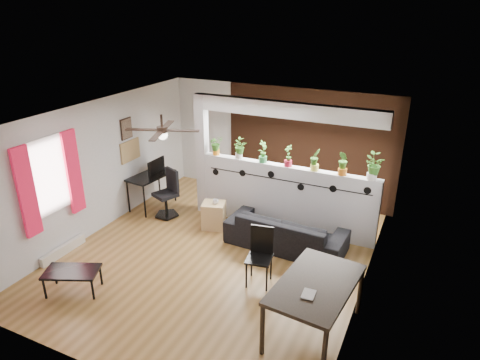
# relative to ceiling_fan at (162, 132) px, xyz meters

# --- Properties ---
(room_shell) EXTENTS (6.30, 7.10, 2.90)m
(room_shell) POSITION_rel_ceiling_fan_xyz_m (0.80, 0.30, -1.01)
(room_shell) COLOR brown
(room_shell) RESTS_ON ground
(partition_wall) EXTENTS (3.60, 0.18, 1.35)m
(partition_wall) POSITION_rel_ceiling_fan_xyz_m (1.60, 1.80, -1.64)
(partition_wall) COLOR #BCBCC1
(partition_wall) RESTS_ON ground
(ceiling_header) EXTENTS (3.60, 0.18, 0.30)m
(ceiling_header) POSITION_rel_ceiling_fan_xyz_m (1.60, 1.80, 0.14)
(ceiling_header) COLOR silver
(ceiling_header) RESTS_ON room_shell
(pier_column) EXTENTS (0.22, 0.20, 2.60)m
(pier_column) POSITION_rel_ceiling_fan_xyz_m (-0.31, 1.80, -1.01)
(pier_column) COLOR #BCBCC1
(pier_column) RESTS_ON ground
(brick_panel) EXTENTS (3.90, 0.05, 2.60)m
(brick_panel) POSITION_rel_ceiling_fan_xyz_m (1.60, 3.27, -1.01)
(brick_panel) COLOR brown
(brick_panel) RESTS_ON ground
(vine_decal) EXTENTS (3.31, 0.01, 0.30)m
(vine_decal) POSITION_rel_ceiling_fan_xyz_m (1.60, 1.70, -1.23)
(vine_decal) COLOR black
(vine_decal) RESTS_ON partition_wall
(window_assembly) EXTENTS (0.09, 1.30, 1.55)m
(window_assembly) POSITION_rel_ceiling_fan_xyz_m (-1.76, -0.90, -0.81)
(window_assembly) COLOR white
(window_assembly) RESTS_ON room_shell
(baseboard_heater) EXTENTS (0.08, 1.00, 0.18)m
(baseboard_heater) POSITION_rel_ceiling_fan_xyz_m (-1.74, -0.90, -2.22)
(baseboard_heater) COLOR silver
(baseboard_heater) RESTS_ON ground
(corkboard) EXTENTS (0.03, 0.60, 0.45)m
(corkboard) POSITION_rel_ceiling_fan_xyz_m (-1.78, 1.25, -0.96)
(corkboard) COLOR #967648
(corkboard) RESTS_ON room_shell
(framed_art) EXTENTS (0.03, 0.34, 0.44)m
(framed_art) POSITION_rel_ceiling_fan_xyz_m (-1.78, 1.20, -0.46)
(framed_art) COLOR #8C7259
(framed_art) RESTS_ON room_shell
(ceiling_fan) EXTENTS (1.19, 1.19, 0.43)m
(ceiling_fan) POSITION_rel_ceiling_fan_xyz_m (0.00, 0.00, 0.00)
(ceiling_fan) COLOR black
(ceiling_fan) RESTS_ON room_shell
(potted_plant_0) EXTENTS (0.25, 0.26, 0.41)m
(potted_plant_0) POSITION_rel_ceiling_fan_xyz_m (0.02, 1.80, -0.75)
(potted_plant_0) COLOR orange
(potted_plant_0) RESTS_ON partition_wall
(potted_plant_1) EXTENTS (0.26, 0.24, 0.41)m
(potted_plant_1) POSITION_rel_ceiling_fan_xyz_m (0.55, 1.80, -0.74)
(potted_plant_1) COLOR silver
(potted_plant_1) RESTS_ON partition_wall
(potted_plant_2) EXTENTS (0.24, 0.27, 0.44)m
(potted_plant_2) POSITION_rel_ceiling_fan_xyz_m (1.07, 1.80, -0.73)
(potted_plant_2) COLOR #308443
(potted_plant_2) RESTS_ON partition_wall
(potted_plant_3) EXTENTS (0.28, 0.27, 0.42)m
(potted_plant_3) POSITION_rel_ceiling_fan_xyz_m (1.60, 1.80, -0.74)
(potted_plant_3) COLOR red
(potted_plant_3) RESTS_ON partition_wall
(potted_plant_4) EXTENTS (0.28, 0.28, 0.43)m
(potted_plant_4) POSITION_rel_ceiling_fan_xyz_m (2.13, 1.80, -0.74)
(potted_plant_4) COLOR #E8E552
(potted_plant_4) RESTS_ON partition_wall
(potted_plant_5) EXTENTS (0.28, 0.30, 0.45)m
(potted_plant_5) POSITION_rel_ceiling_fan_xyz_m (2.65, 1.80, -0.72)
(potted_plant_5) COLOR orange
(potted_plant_5) RESTS_ON partition_wall
(potted_plant_6) EXTENTS (0.32, 0.29, 0.48)m
(potted_plant_6) POSITION_rel_ceiling_fan_xyz_m (3.18, 1.80, -0.71)
(potted_plant_6) COLOR silver
(potted_plant_6) RESTS_ON partition_wall
(sofa) EXTENTS (2.16, 0.93, 0.62)m
(sofa) POSITION_rel_ceiling_fan_xyz_m (1.85, 1.09, -2.00)
(sofa) COLOR black
(sofa) RESTS_ON ground
(cube_shelf) EXTENTS (0.54, 0.51, 0.55)m
(cube_shelf) POSITION_rel_ceiling_fan_xyz_m (0.27, 1.18, -2.04)
(cube_shelf) COLOR tan
(cube_shelf) RESTS_ON ground
(cup) EXTENTS (0.15, 0.15, 0.09)m
(cup) POSITION_rel_ceiling_fan_xyz_m (0.32, 1.18, -1.72)
(cup) COLOR gray
(cup) RESTS_ON cube_shelf
(computer_desk) EXTENTS (0.68, 1.13, 0.78)m
(computer_desk) POSITION_rel_ceiling_fan_xyz_m (-1.45, 1.46, -1.61)
(computer_desk) COLOR black
(computer_desk) RESTS_ON ground
(monitor) EXTENTS (0.31, 0.06, 0.18)m
(monitor) POSITION_rel_ceiling_fan_xyz_m (-1.45, 1.61, -1.45)
(monitor) COLOR black
(monitor) RESTS_ON computer_desk
(office_chair) EXTENTS (0.57, 0.57, 1.03)m
(office_chair) POSITION_rel_ceiling_fan_xyz_m (-0.86, 1.23, -1.86)
(office_chair) COLOR black
(office_chair) RESTS_ON ground
(dining_table) EXTENTS (1.08, 1.60, 0.83)m
(dining_table) POSITION_rel_ceiling_fan_xyz_m (2.97, -0.90, -1.57)
(dining_table) COLOR black
(dining_table) RESTS_ON ground
(book) EXTENTS (0.17, 0.23, 0.02)m
(book) POSITION_rel_ceiling_fan_xyz_m (2.87, -1.20, -1.48)
(book) COLOR gray
(book) RESTS_ON dining_table
(folding_chair) EXTENTS (0.46, 0.46, 0.98)m
(folding_chair) POSITION_rel_ceiling_fan_xyz_m (1.83, -0.10, -1.74)
(folding_chair) COLOR black
(folding_chair) RESTS_ON ground
(coffee_table) EXTENTS (0.95, 0.76, 0.39)m
(coffee_table) POSITION_rel_ceiling_fan_xyz_m (-0.74, -1.64, -1.97)
(coffee_table) COLOR black
(coffee_table) RESTS_ON ground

